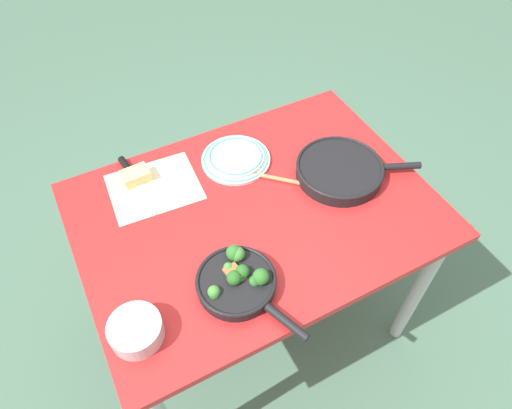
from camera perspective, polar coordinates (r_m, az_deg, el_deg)
ground_plane at (r=2.13m, az=0.00°, el=-13.70°), size 14.00×14.00×0.00m
dining_table_red at (r=1.55m, az=0.00°, el=-2.70°), size 1.14×0.84×0.77m
skillet_broccoli at (r=1.30m, az=-2.26°, el=-9.48°), size 0.23×0.35×0.08m
skillet_eggs at (r=1.59m, az=10.54°, el=4.19°), size 0.41×0.30×0.05m
wooden_spoon at (r=1.55m, az=4.67°, el=2.86°), size 0.30×0.28×0.02m
parchment_sheet at (r=1.58m, az=-12.61°, el=2.16°), size 0.31×0.26×0.00m
grater_knife at (r=1.62m, az=-15.05°, el=3.37°), size 0.06×0.29×0.02m
cheese_block at (r=1.60m, az=-14.80°, el=3.45°), size 0.09×0.07×0.04m
dinner_plate_stack at (r=1.62m, az=-2.54°, el=5.82°), size 0.24×0.24×0.03m
prep_bowl_steel at (r=1.26m, az=-14.78°, el=-14.98°), size 0.14×0.14×0.06m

